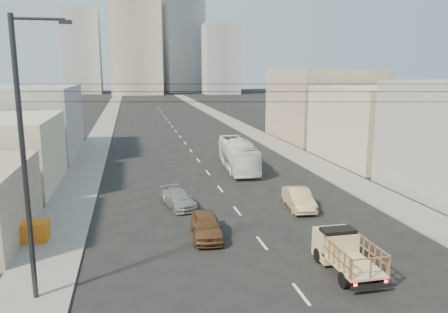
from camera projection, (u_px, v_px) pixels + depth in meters
name	position (u px, v px, depth m)	size (l,w,h in m)	color
sidewalk_left	(106.00, 123.00, 82.29)	(3.50, 180.00, 0.12)	slate
sidewalk_right	(227.00, 120.00, 87.12)	(3.50, 180.00, 0.12)	slate
lane_dashes	(178.00, 134.00, 68.41)	(0.15, 104.00, 0.01)	silver
flatbed_pickup	(345.00, 250.00, 21.58)	(1.95, 4.41, 1.90)	tan
city_bus	(238.00, 155.00, 43.89)	(2.48, 10.60, 2.95)	white
sedan_brown	(206.00, 226.00, 25.99)	(1.73, 4.30, 1.47)	brown
sedan_tan	(299.00, 199.00, 31.45)	(1.54, 4.41, 1.45)	tan
sedan_grey	(178.00, 199.00, 31.80)	(1.74, 4.28, 1.24)	gray
streetlamp_left	(26.00, 155.00, 17.82)	(2.36, 0.25, 12.00)	#2D2D33
overhead_wires	(314.00, 93.00, 17.28)	(23.01, 5.02, 0.72)	black
crate_stack	(32.00, 231.00, 25.21)	(1.80, 1.20, 1.14)	#D06613
bldg_right_mid	(380.00, 124.00, 47.67)	(11.00, 14.00, 8.00)	#BDB698
bldg_right_far	(322.00, 104.00, 62.92)	(12.00, 16.00, 10.00)	gray
bldg_left_far	(21.00, 122.00, 50.19)	(12.00, 16.00, 8.00)	gray
high_rise_tower	(135.00, 18.00, 173.93)	(20.00, 20.00, 60.00)	tan
midrise_ne	(185.00, 47.00, 194.80)	(16.00, 16.00, 40.00)	#96999F
midrise_nw	(82.00, 52.00, 181.53)	(15.00, 15.00, 34.00)	#96999F
midrise_back	(156.00, 44.00, 206.32)	(18.00, 18.00, 44.00)	gray
midrise_east	(221.00, 60.00, 179.26)	(14.00, 14.00, 28.00)	#96999F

